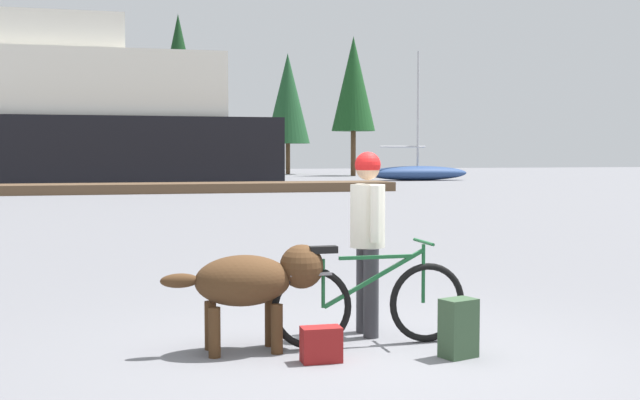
{
  "coord_description": "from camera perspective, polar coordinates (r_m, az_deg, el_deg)",
  "views": [
    {
      "loc": [
        -2.02,
        -6.33,
        1.67
      ],
      "look_at": [
        0.14,
        1.98,
        1.17
      ],
      "focal_mm": 44.94,
      "sensor_mm": 36.0,
      "label": 1
    }
  ],
  "objects": [
    {
      "name": "ground_plane",
      "position": [
        6.85,
        3.07,
        -10.79
      ],
      "size": [
        160.0,
        160.0,
        0.0
      ],
      "primitive_type": "plane",
      "color": "slate"
    },
    {
      "name": "backpack",
      "position": [
        6.73,
        9.84,
        -8.97
      ],
      "size": [
        0.33,
        0.28,
        0.48
      ],
      "primitive_type": "cube",
      "rotation": [
        0.0,
        0.0,
        0.32
      ],
      "color": "#334C33",
      "rests_on": "ground_plane"
    },
    {
      "name": "bicycle",
      "position": [
        7.02,
        3.51,
        -7.25
      ],
      "size": [
        1.76,
        0.44,
        0.91
      ],
      "color": "black",
      "rests_on": "ground_plane"
    },
    {
      "name": "pine_tree_center",
      "position": [
        59.74,
        -10.04,
        8.33
      ],
      "size": [
        4.13,
        4.13,
        11.8
      ],
      "color": "#4C331E",
      "rests_on": "ground_plane"
    },
    {
      "name": "sailboat_moored",
      "position": [
        50.2,
        6.96,
        1.97
      ],
      "size": [
        6.56,
        1.84,
        7.99
      ],
      "color": "navy",
      "rests_on": "ground_plane"
    },
    {
      "name": "pine_tree_mid_back",
      "position": [
        65.05,
        -2.31,
        7.23
      ],
      "size": [
        3.57,
        3.57,
        9.75
      ],
      "color": "#4C331E",
      "rests_on": "ground_plane"
    },
    {
      "name": "ferry_boat",
      "position": [
        42.25,
        -21.57,
        5.18
      ],
      "size": [
        26.78,
        7.1,
        9.04
      ],
      "color": "black",
      "rests_on": "ground_plane"
    },
    {
      "name": "person_cyclist",
      "position": [
        7.33,
        3.4,
        -1.83
      ],
      "size": [
        0.32,
        0.53,
        1.69
      ],
      "color": "#333338",
      "rests_on": "ground_plane"
    },
    {
      "name": "pine_tree_far_left",
      "position": [
        57.36,
        -21.52,
        6.87
      ],
      "size": [
        4.38,
        4.38,
        8.92
      ],
      "color": "#4C331E",
      "rests_on": "ground_plane"
    },
    {
      "name": "dog",
      "position": [
        6.8,
        -4.67,
        -5.74
      ],
      "size": [
        1.38,
        0.51,
        0.89
      ],
      "color": "#472D19",
      "rests_on": "ground_plane"
    },
    {
      "name": "dock_pier",
      "position": [
        34.97,
        -10.46,
        0.86
      ],
      "size": [
        19.42,
        2.58,
        0.4
      ],
      "primitive_type": "cube",
      "color": "brown",
      "rests_on": "ground_plane"
    },
    {
      "name": "handbag_pannier",
      "position": [
        6.51,
        0.08,
        -10.25
      ],
      "size": [
        0.32,
        0.18,
        0.28
      ],
      "primitive_type": "cube",
      "rotation": [
        0.0,
        0.0,
        -0.01
      ],
      "color": "maroon",
      "rests_on": "ground_plane"
    },
    {
      "name": "pine_tree_far_right",
      "position": [
        60.86,
        2.39,
        8.25
      ],
      "size": [
        3.3,
        3.3,
        10.48
      ],
      "color": "#4C331E",
      "rests_on": "ground_plane"
    }
  ]
}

